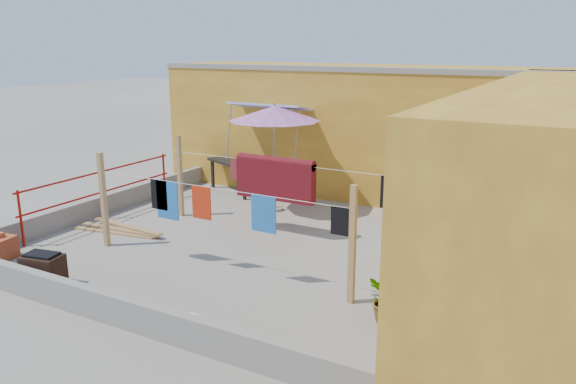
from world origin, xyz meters
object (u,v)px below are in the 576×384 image
(brazier, at_px, (43,270))
(plant_back_a, at_px, (428,203))
(water_jug_b, at_px, (401,238))
(white_basin, at_px, (184,324))
(water_jug_a, at_px, (466,258))
(patio_umbrella, at_px, (275,114))
(green_hose, at_px, (415,231))
(outdoor_table, at_px, (239,164))

(brazier, xyz_separation_m, plant_back_a, (4.36, 6.40, 0.09))
(water_jug_b, bearing_deg, brazier, -133.72)
(white_basin, xyz_separation_m, plant_back_a, (1.56, 6.40, 0.31))
(brazier, xyz_separation_m, water_jug_b, (4.36, 4.56, -0.12))
(water_jug_a, bearing_deg, patio_umbrella, 163.95)
(green_hose, bearing_deg, water_jug_a, -45.71)
(outdoor_table, relative_size, white_basin, 3.50)
(patio_umbrella, height_order, white_basin, patio_umbrella)
(white_basin, relative_size, plant_back_a, 0.76)
(water_jug_a, xyz_separation_m, green_hose, (-1.30, 1.34, -0.12))
(outdoor_table, distance_m, plant_back_a, 4.94)
(water_jug_a, height_order, water_jug_b, water_jug_a)
(plant_back_a, bearing_deg, green_hose, -88.58)
(green_hose, bearing_deg, outdoor_table, 168.52)
(patio_umbrella, distance_m, brazier, 5.83)
(patio_umbrella, relative_size, outdoor_table, 1.29)
(patio_umbrella, relative_size, white_basin, 4.51)
(outdoor_table, relative_size, water_jug_a, 5.39)
(patio_umbrella, xyz_separation_m, green_hose, (3.28, 0.02, -2.18))
(outdoor_table, bearing_deg, patio_umbrella, -31.45)
(water_jug_a, relative_size, water_jug_b, 1.11)
(patio_umbrella, xyz_separation_m, water_jug_a, (4.58, -1.32, -2.06))
(patio_umbrella, distance_m, white_basin, 6.04)
(brazier, relative_size, water_jug_b, 2.11)
(patio_umbrella, relative_size, plant_back_a, 3.44)
(outdoor_table, relative_size, brazier, 2.84)
(white_basin, relative_size, water_jug_b, 1.71)
(outdoor_table, distance_m, water_jug_b, 5.29)
(patio_umbrella, distance_m, water_jug_b, 3.94)
(water_jug_a, relative_size, plant_back_a, 0.49)
(water_jug_a, distance_m, plant_back_a, 2.70)
(outdoor_table, distance_m, brazier, 6.44)
(patio_umbrella, height_order, outdoor_table, patio_umbrella)
(outdoor_table, bearing_deg, water_jug_b, -20.50)
(patio_umbrella, height_order, water_jug_b, patio_umbrella)
(water_jug_b, height_order, green_hose, water_jug_b)
(water_jug_a, relative_size, green_hose, 0.72)
(brazier, distance_m, white_basin, 2.81)
(outdoor_table, height_order, white_basin, outdoor_table)
(water_jug_b, bearing_deg, green_hose, 88.00)
(white_basin, xyz_separation_m, green_hose, (1.59, 5.39, -0.02))
(water_jug_a, bearing_deg, white_basin, -125.45)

